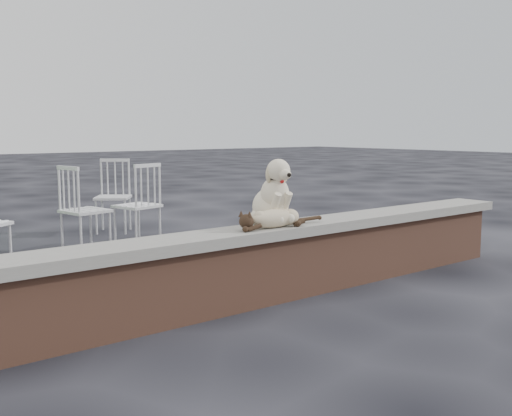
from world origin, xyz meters
TOP-DOWN VIEW (x-y plane):
  - ground at (0.00, 0.00)m, footprint 60.00×60.00m
  - brick_wall at (0.00, 0.00)m, footprint 6.00×0.30m
  - capstone at (0.00, 0.00)m, footprint 6.20×0.40m
  - dog at (0.35, 0.08)m, footprint 0.39×0.49m
  - cat at (0.27, -0.07)m, footprint 0.96×0.32m
  - chair_d at (0.70, 3.66)m, footprint 0.78×0.78m
  - chair_c at (0.53, 2.68)m, footprint 0.68×0.68m
  - chair_e at (-0.10, 2.64)m, footprint 0.65×0.65m

SIDE VIEW (x-z plane):
  - ground at x=0.00m, z-range 0.00..0.00m
  - brick_wall at x=0.00m, z-range 0.00..0.50m
  - chair_d at x=0.70m, z-range 0.00..0.94m
  - chair_c at x=0.53m, z-range 0.00..0.94m
  - chair_e at x=-0.10m, z-range 0.00..0.94m
  - capstone at x=0.00m, z-range 0.50..0.58m
  - cat at x=0.27m, z-range 0.58..0.74m
  - dog at x=0.35m, z-range 0.58..1.11m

